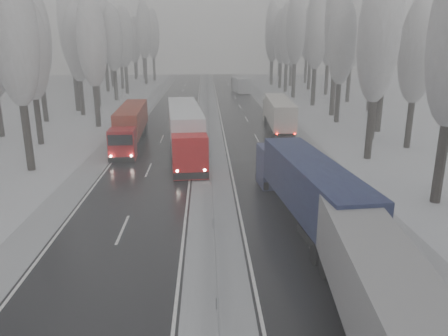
{
  "coord_description": "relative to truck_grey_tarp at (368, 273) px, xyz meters",
  "views": [
    {
      "loc": [
        -0.37,
        -11.35,
        10.51
      ],
      "look_at": [
        0.81,
        16.91,
        2.2
      ],
      "focal_mm": 35.0,
      "sensor_mm": 36.0,
      "label": 1
    }
  ],
  "objects": [
    {
      "name": "tree_73",
      "position": [
        -27.34,
        89.8,
        8.86
      ],
      "size": [
        3.6,
        3.6,
        17.22
      ],
      "color": "black",
      "rests_on": "ground"
    },
    {
      "name": "tree_33",
      "position": [
        14.24,
        90.48,
        7.01
      ],
      "size": [
        3.6,
        3.6,
        14.33
      ],
      "color": "black",
      "rests_on": "ground"
    },
    {
      "name": "tree_64",
      "position": [
        -23.79,
        49.98,
        7.71
      ],
      "size": [
        3.6,
        3.6,
        15.42
      ],
      "color": "black",
      "rests_on": "ground"
    },
    {
      "name": "truck_grey_tarp",
      "position": [
        0.0,
        0.0,
        0.0
      ],
      "size": [
        3.7,
        15.16,
        3.86
      ],
      "rotation": [
        0.0,
        0.0,
        -0.09
      ],
      "color": "#424246",
      "rests_on": "ground"
    },
    {
      "name": "tree_79",
      "position": [
        -25.86,
        116.58,
        8.76
      ],
      "size": [
        3.6,
        3.6,
        17.07
      ],
      "color": "black",
      "rests_on": "ground"
    },
    {
      "name": "truck_red_white",
      "position": [
        -7.84,
        25.99,
        0.38
      ],
      "size": [
        4.38,
        17.71,
        4.51
      ],
      "rotation": [
        0.0,
        0.0,
        0.09
      ],
      "color": "red",
      "rests_on": "ground"
    },
    {
      "name": "tree_66",
      "position": [
        -23.68,
        59.61,
        7.59
      ],
      "size": [
        3.6,
        3.6,
        15.23
      ],
      "color": "black",
      "rests_on": "ground"
    },
    {
      "name": "tree_23",
      "position": [
        17.78,
        46.87,
        6.52
      ],
      "size": [
        3.6,
        3.6,
        13.55
      ],
      "color": "black",
      "rests_on": "ground"
    },
    {
      "name": "shoulder_left",
      "position": [
        -15.73,
        27.27,
        -2.23
      ],
      "size": [
        2.4,
        200.0,
        0.04
      ],
      "primitive_type": "cube",
      "color": "#ADB0B5",
      "rests_on": "ground"
    },
    {
      "name": "tree_77",
      "position": [
        -25.19,
        109.99,
        7.01
      ],
      "size": [
        3.6,
        3.6,
        14.32
      ],
      "color": "black",
      "rests_on": "ground"
    },
    {
      "name": "tree_26",
      "position": [
        12.04,
        58.54,
        9.85
      ],
      "size": [
        3.6,
        3.6,
        18.78
      ],
      "color": "black",
      "rests_on": "ground"
    },
    {
      "name": "tree_38",
      "position": [
        13.2,
        113.99,
        9.34
      ],
      "size": [
        3.6,
        3.6,
        17.97
      ],
      "color": "black",
      "rests_on": "ground"
    },
    {
      "name": "tree_58",
      "position": [
        -20.65,
        21.83,
        8.85
      ],
      "size": [
        3.6,
        3.6,
        17.21
      ],
      "color": "black",
      "rests_on": "ground"
    },
    {
      "name": "carriageway_right",
      "position": [
        -0.28,
        27.27,
        -2.24
      ],
      "size": [
        7.5,
        200.0,
        0.03
      ],
      "primitive_type": "cube",
      "color": "black",
      "rests_on": "ground"
    },
    {
      "name": "tree_25",
      "position": [
        19.29,
        52.29,
        10.27
      ],
      "size": [
        3.6,
        3.6,
        19.44
      ],
      "color": "black",
      "rests_on": "ground"
    },
    {
      "name": "tree_19",
      "position": [
        14.49,
        28.3,
        7.17
      ],
      "size": [
        3.6,
        3.6,
        14.57
      ],
      "color": "black",
      "rests_on": "ground"
    },
    {
      "name": "tree_70",
      "position": [
        -21.85,
        76.46,
        8.78
      ],
      "size": [
        3.6,
        3.6,
        17.09
      ],
      "color": "black",
      "rests_on": "ground"
    },
    {
      "name": "truck_cream_box",
      "position": [
        2.67,
        37.09,
        0.04
      ],
      "size": [
        3.21,
        15.41,
        3.93
      ],
      "rotation": [
        0.0,
        0.0,
        -0.05
      ],
      "color": "beige",
      "rests_on": "ground"
    },
    {
      "name": "carriageway_left",
      "position": [
        -10.78,
        27.27,
        -2.24
      ],
      "size": [
        7.5,
        200.0,
        0.03
      ],
      "primitive_type": "cube",
      "color": "black",
      "rests_on": "ground"
    },
    {
      "name": "tree_67",
      "position": [
        -25.07,
        63.61,
        8.78
      ],
      "size": [
        3.6,
        3.6,
        17.09
      ],
      "color": "black",
      "rests_on": "ground"
    },
    {
      "name": "tree_32",
      "position": [
        11.1,
        86.48,
        8.93
      ],
      "size": [
        3.6,
        3.6,
        17.33
      ],
      "color": "black",
      "rests_on": "ground"
    },
    {
      "name": "tree_39",
      "position": [
        16.02,
        117.99,
        8.2
      ],
      "size": [
        3.6,
        3.6,
        16.19
      ],
      "color": "black",
      "rests_on": "ground"
    },
    {
      "name": "tree_34",
      "position": [
        10.21,
        93.58,
        9.12
      ],
      "size": [
        3.6,
        3.6,
        17.63
      ],
      "color": "black",
      "rests_on": "ground"
    },
    {
      "name": "tree_71",
      "position": [
        -26.61,
        80.46,
        10.38
      ],
      "size": [
        3.6,
        3.6,
        19.61
      ],
      "color": "black",
      "rests_on": "ground"
    },
    {
      "name": "tree_21",
      "position": [
        14.6,
        36.43,
        9.75
      ],
      "size": [
        3.6,
        3.6,
        18.62
      ],
      "color": "black",
      "rests_on": "ground"
    },
    {
      "name": "tree_78",
      "position": [
        -23.09,
        112.58,
        10.34
      ],
      "size": [
        3.6,
        3.6,
        19.55
      ],
      "color": "black",
      "rests_on": "ground"
    },
    {
      "name": "tree_20",
      "position": [
        12.37,
        32.43,
        7.89
      ],
      "size": [
        3.6,
        3.6,
        15.71
      ],
      "color": "black",
      "rests_on": "ground"
    },
    {
      "name": "tree_27",
      "position": [
        19.19,
        62.54,
        9.11
      ],
      "size": [
        3.6,
        3.6,
        17.62
      ],
      "color": "black",
      "rests_on": "ground"
    },
    {
      "name": "truck_blue_box",
      "position": [
        -0.11,
        9.86,
        0.11
      ],
      "size": [
        4.02,
        15.9,
        4.05
      ],
      "rotation": [
        0.0,
        0.0,
        0.1
      ],
      "color": "navy",
      "rests_on": "ground"
    },
    {
      "name": "tree_76",
      "position": [
        -19.58,
        105.99,
        9.7
      ],
      "size": [
        3.6,
        3.6,
        18.55
      ],
      "color": "black",
      "rests_on": "ground"
    },
    {
      "name": "tree_68",
      "position": [
        -22.11,
        66.38,
        8.5
      ],
      "size": [
        3.6,
        3.6,
        16.65
      ],
      "color": "black",
      "rests_on": "ground"
    },
    {
      "name": "tree_29",
      "position": [
        18.18,
        73.22,
        9.42
      ],
      "size": [
        3.6,
        3.6,
        18.11
      ],
      "color": "black",
      "rests_on": "ground"
    },
    {
      "name": "tree_35",
      "position": [
        19.42,
        97.58,
        9.52
      ],
      "size": [
        3.6,
        3.6,
        18.25
      ],
      "color": "black",
      "rests_on": "ground"
    },
    {
      "name": "tree_65",
      "position": [
        -25.58,
        53.98,
        10.3
      ],
      "size": [
        3.6,
        3.6,
        19.48
      ],
      "color": "black",
      "rests_on": "ground"
    },
    {
      "name": "shoulder_right",
      "position": [
        4.67,
        27.27,
        -2.23
      ],
      "size": [
        2.4,
        200.0,
        0.04
      ],
      "primitive_type": "cube",
      "color": "#ADB0B5",
      "rests_on": "ground"
    },
    {
      "name": "median_guardrail",
      "position": [
        -5.53,
        27.25,
        -1.65
      ],
      "size": [
        0.12,
        200.0,
        0.76
      ],
      "color": "slate",
      "rests_on": "ground"
    },
    {
      "name": "tree_24",
      "position": [
        12.37,
        48.29,
        10.94
      ],
      "size": [
        3.6,
        3.6,
        20.49
      ],
      "color": "black",
      "rests_on": "ground"
    },
    {
      "name": "tree_74",
      "position": [
        -20.6,
        96.6,
        10.42
      ],
      "size": [
        3.6,
        3.6,
        19.68
      ],
      "color": "black",
      "rests_on": "ground"
    },
    {
      "name": "tree_36",
      "position": [
        11.51,
        103.43,
        10.77
      ],
      "size": [
        3.6,
        3.6,
        20.23
      ],
      "color": "black",
      "rests_on": "ground"
    },
    {
      "name": "truck_red_red",
      "position": [
        -13.73,
        31.19,
        -0.04
      ],
      "size": [
        2.99,
        14.82,
        3.78
      ],
      "rotation": [
        0.0,
        0.0,
        0.05
      ],
      "color": "#9D080D",
      "rests_on": "ground"
    },
    {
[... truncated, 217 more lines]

